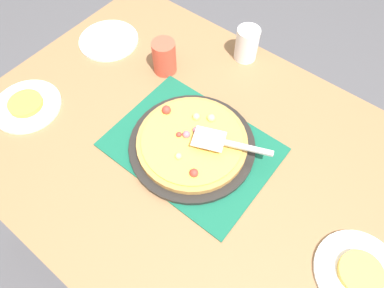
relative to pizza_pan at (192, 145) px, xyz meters
The scene contains 13 objects.
ground_plane 0.76m from the pizza_pan, ahead, with size 8.00×8.00×0.00m, color #4C4C51.
dining_table 0.12m from the pizza_pan, ahead, with size 1.40×1.00×0.75m.
placemat 0.01m from the pizza_pan, ahead, with size 0.48×0.36×0.01m, color #145B42.
pizza_pan is the anchor object (origin of this frame).
pizza 0.02m from the pizza_pan, 149.90° to the left, with size 0.33×0.33×0.05m.
plate_near_left 0.55m from the pizza_pan, ahead, with size 0.22×0.22×0.01m, color white.
plate_far_right 0.56m from the pizza_pan, 157.73° to the right, with size 0.22×0.22×0.01m, color white.
plate_side 0.56m from the pizza_pan, 162.10° to the left, with size 0.22×0.22×0.01m, color white.
served_slice_left 0.55m from the pizza_pan, ahead, with size 0.11×0.11×0.02m, color #EAB747.
served_slice_right 0.56m from the pizza_pan, 157.73° to the right, with size 0.11×0.11×0.02m, color gold.
cup_near 0.34m from the pizza_pan, 144.66° to the left, with size 0.08×0.08×0.12m, color #E04C38.
cup_far 0.43m from the pizza_pan, 102.10° to the left, with size 0.08×0.08×0.12m, color white.
pizza_server 0.11m from the pizza_pan, 22.75° to the left, with size 0.23×0.13×0.01m.
Camera 1 is at (0.34, -0.43, 1.65)m, focal length 32.34 mm.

